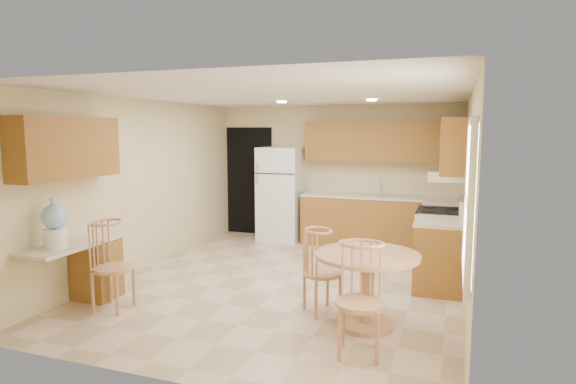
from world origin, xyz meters
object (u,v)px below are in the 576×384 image
(stove, at_px, (439,241))
(water_crock, at_px, (55,225))
(chair_table_a, at_px, (320,265))
(refrigerator, at_px, (281,194))
(dining_table, at_px, (367,279))
(chair_desk, at_px, (106,259))
(chair_table_b, at_px, (358,292))

(stove, xyz_separation_m, water_crock, (-3.92, -3.10, 0.55))
(stove, distance_m, chair_table_a, 2.45)
(refrigerator, xyz_separation_m, water_crock, (-1.05, -4.32, 0.15))
(dining_table, relative_size, water_crock, 1.92)
(chair_desk, bearing_deg, chair_table_a, 103.87)
(refrigerator, distance_m, stove, 3.15)
(stove, relative_size, dining_table, 1.02)
(dining_table, bearing_deg, chair_desk, -169.15)
(refrigerator, bearing_deg, water_crock, -103.66)
(chair_table_b, xyz_separation_m, chair_desk, (-2.89, 0.21, -0.01))
(refrigerator, bearing_deg, chair_table_a, -63.35)
(refrigerator, xyz_separation_m, dining_table, (2.24, -3.52, -0.35))
(chair_table_a, bearing_deg, dining_table, 31.51)
(chair_desk, bearing_deg, chair_table_b, 82.73)
(chair_desk, bearing_deg, dining_table, 97.64)
(dining_table, bearing_deg, refrigerator, 122.43)
(stove, distance_m, dining_table, 2.39)
(stove, distance_m, chair_desk, 4.49)
(dining_table, bearing_deg, water_crock, -166.37)
(chair_table_a, bearing_deg, chair_table_b, -8.88)
(refrigerator, xyz_separation_m, chair_desk, (-0.60, -4.07, -0.25))
(dining_table, height_order, water_crock, water_crock)
(chair_table_b, distance_m, chair_desk, 2.90)
(stove, bearing_deg, chair_table_b, -100.89)
(refrigerator, relative_size, water_crock, 3.11)
(stove, relative_size, chair_desk, 1.08)
(water_crock, bearing_deg, chair_table_a, 19.26)
(chair_table_b, height_order, chair_desk, chair_table_b)
(stove, xyz_separation_m, chair_desk, (-3.47, -2.85, 0.15))
(refrigerator, xyz_separation_m, stove, (2.88, -1.22, -0.40))
(stove, relative_size, chair_table_b, 1.05)
(dining_table, distance_m, chair_desk, 2.89)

